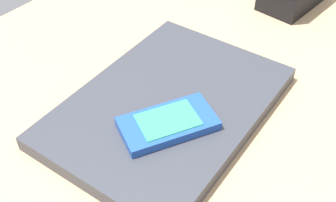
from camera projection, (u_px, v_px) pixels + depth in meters
desk_surface at (192, 114)px, 59.29cm from camera, size 120.00×80.00×3.00cm
laptop_closed at (168, 106)px, 56.76cm from camera, size 32.95×23.97×2.11cm
cell_phone_on_laptop at (168, 123)px, 52.08cm from camera, size 13.13×10.93×1.31cm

